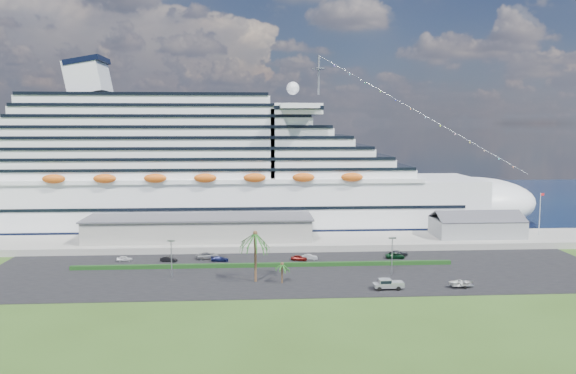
{
  "coord_description": "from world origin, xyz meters",
  "views": [
    {
      "loc": [
        -10.22,
        -111.08,
        33.15
      ],
      "look_at": [
        -1.57,
        30.0,
        17.13
      ],
      "focal_mm": 35.0,
      "sensor_mm": 36.0,
      "label": 1
    }
  ],
  "objects": [
    {
      "name": "parked_car_7",
      "position": [
        25.73,
        24.37,
        0.85
      ],
      "size": [
        5.42,
        3.53,
        1.46
      ],
      "primitive_type": "imported",
      "rotation": [
        0.0,
        0.0,
        1.89
      ],
      "color": "black",
      "rests_on": "asphalt_lot"
    },
    {
      "name": "parked_car_1",
      "position": [
        -30.78,
        22.29,
        0.77
      ],
      "size": [
        4.17,
        2.31,
        1.3
      ],
      "primitive_type": "imported",
      "rotation": [
        0.0,
        0.0,
        1.32
      ],
      "color": "black",
      "rests_on": "asphalt_lot"
    },
    {
      "name": "parked_car_4",
      "position": [
        0.58,
        21.53,
        0.79
      ],
      "size": [
        4.21,
        2.57,
        1.34
      ],
      "primitive_type": "imported",
      "rotation": [
        0.0,
        0.0,
        1.3
      ],
      "color": "#64100D",
      "rests_on": "asphalt_lot"
    },
    {
      "name": "flagpole",
      "position": [
        70.04,
        40.0,
        8.27
      ],
      "size": [
        1.08,
        0.16,
        12.0
      ],
      "color": "silver",
      "rests_on": "wharf"
    },
    {
      "name": "palm_short",
      "position": [
        -4.5,
        2.5,
        3.67
      ],
      "size": [
        3.53,
        3.53,
        4.56
      ],
      "color": "#47301E",
      "rests_on": "ground"
    },
    {
      "name": "parked_car_2",
      "position": [
        -21.68,
        24.82,
        0.9
      ],
      "size": [
        6.18,
        4.28,
        1.57
      ],
      "primitive_type": "imported",
      "rotation": [
        0.0,
        0.0,
        1.9
      ],
      "color": "gray",
      "rests_on": "asphalt_lot"
    },
    {
      "name": "parked_car_5",
      "position": [
        3.21,
        22.24,
        0.76
      ],
      "size": [
        3.94,
        1.51,
        1.28
      ],
      "primitive_type": "imported",
      "rotation": [
        0.0,
        0.0,
        1.53
      ],
      "color": "#A5A8AD",
      "rests_on": "asphalt_lot"
    },
    {
      "name": "ground",
      "position": [
        0.0,
        0.0,
        0.0
      ],
      "size": [
        420.0,
        420.0,
        0.0
      ],
      "primitive_type": "plane",
      "color": "#2F4B19",
      "rests_on": "ground"
    },
    {
      "name": "lamp_post_right",
      "position": [
        20.0,
        8.0,
        5.34
      ],
      "size": [
        1.6,
        0.35,
        8.27
      ],
      "color": "gray",
      "rests_on": "asphalt_lot"
    },
    {
      "name": "port_shed",
      "position": [
        52.0,
        40.0,
        4.4
      ],
      "size": [
        24.0,
        12.31,
        7.37
      ],
      "color": "gray",
      "rests_on": "wharf"
    },
    {
      "name": "lamp_post_left",
      "position": [
        -28.0,
        8.0,
        5.34
      ],
      "size": [
        1.6,
        0.35,
        8.27
      ],
      "color": "gray",
      "rests_on": "asphalt_lot"
    },
    {
      "name": "pickup_truck",
      "position": [
        16.45,
        -3.26,
        1.28
      ],
      "size": [
        6.04,
        2.42,
        2.12
      ],
      "color": "black",
      "rests_on": "asphalt_lot"
    },
    {
      "name": "terminal_building",
      "position": [
        -25.0,
        40.0,
        5.01
      ],
      "size": [
        61.0,
        15.0,
        6.3
      ],
      "color": "gray",
      "rests_on": "wharf"
    },
    {
      "name": "parked_car_6",
      "position": [
        24.41,
        22.24,
        0.78
      ],
      "size": [
        4.85,
        2.39,
        1.32
      ],
      "primitive_type": "imported",
      "rotation": [
        0.0,
        0.0,
        1.53
      ],
      "color": "black",
      "rests_on": "asphalt_lot"
    },
    {
      "name": "palm_tall",
      "position": [
        -10.0,
        4.0,
        9.2
      ],
      "size": [
        8.82,
        8.82,
        11.13
      ],
      "color": "#47301E",
      "rests_on": "ground"
    },
    {
      "name": "wharf",
      "position": [
        0.0,
        40.0,
        0.9
      ],
      "size": [
        240.0,
        20.0,
        1.8
      ],
      "primitive_type": "cube",
      "color": "gray",
      "rests_on": "ground"
    },
    {
      "name": "boat_trailer",
      "position": [
        31.63,
        -3.08,
        1.2
      ],
      "size": [
        5.72,
        3.88,
        1.62
      ],
      "color": "gray",
      "rests_on": "asphalt_lot"
    },
    {
      "name": "parked_car_0",
      "position": [
        -41.51,
        23.44,
        0.75
      ],
      "size": [
        3.8,
        1.77,
        1.26
      ],
      "primitive_type": "imported",
      "rotation": [
        0.0,
        0.0,
        1.65
      ],
      "color": "silver",
      "rests_on": "asphalt_lot"
    },
    {
      "name": "cruise_ship",
      "position": [
        -21.53,
        64.0,
        16.69
      ],
      "size": [
        191.0,
        38.0,
        54.0
      ],
      "color": "silver",
      "rests_on": "ground"
    },
    {
      "name": "hedge",
      "position": [
        -8.0,
        16.0,
        0.57
      ],
      "size": [
        88.0,
        1.1,
        0.9
      ],
      "primitive_type": "cube",
      "color": "black",
      "rests_on": "asphalt_lot"
    },
    {
      "name": "parked_car_3",
      "position": [
        -18.51,
        21.91,
        0.74
      ],
      "size": [
        4.44,
        2.16,
        1.24
      ],
      "primitive_type": "imported",
      "rotation": [
        0.0,
        0.0,
        1.47
      ],
      "color": "#121740",
      "rests_on": "asphalt_lot"
    },
    {
      "name": "water",
      "position": [
        0.0,
        130.0,
        0.01
      ],
      "size": [
        420.0,
        160.0,
        0.02
      ],
      "primitive_type": "cube",
      "color": "black",
      "rests_on": "ground"
    },
    {
      "name": "asphalt_lot",
      "position": [
        0.0,
        11.0,
        0.06
      ],
      "size": [
        140.0,
        38.0,
        0.12
      ],
      "primitive_type": "cube",
      "color": "black",
      "rests_on": "ground"
    }
  ]
}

